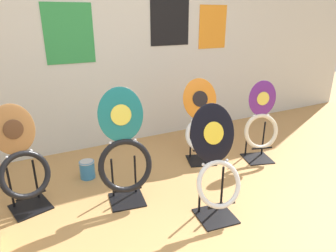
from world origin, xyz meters
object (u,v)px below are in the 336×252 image
Objects in this scene: toilet_seat_display_woodgrain at (23,165)px; toilet_seat_display_purple_note at (261,125)px; toilet_seat_display_jazz_black at (216,166)px; paint_can at (87,169)px; toilet_seat_display_orange_sun at (201,124)px; toilet_seat_display_teal_sax at (124,154)px.

toilet_seat_display_woodgrain is 0.99× the size of toilet_seat_display_purple_note.
toilet_seat_display_jazz_black is 1.14m from toilet_seat_display_purple_note.
toilet_seat_display_purple_note is at bearing -14.61° from paint_can.
toilet_seat_display_woodgrain is (-1.28, 0.76, -0.05)m from toilet_seat_display_jazz_black.
toilet_seat_display_teal_sax is (-0.97, -0.36, 0.02)m from toilet_seat_display_orange_sun.
toilet_seat_display_orange_sun is 1.01× the size of toilet_seat_display_woodgrain.
toilet_seat_display_purple_note is at bearing -4.90° from toilet_seat_display_woodgrain.
toilet_seat_display_jazz_black is 1.31m from paint_can.
toilet_seat_display_orange_sun is 0.63m from toilet_seat_display_purple_note.
paint_can is at bearing 111.19° from toilet_seat_display_teal_sax.
toilet_seat_display_woodgrain is at bearing 149.11° from toilet_seat_display_jazz_black.
toilet_seat_display_jazz_black is at bearing -116.94° from toilet_seat_display_orange_sun.
toilet_seat_display_woodgrain is 2.27m from toilet_seat_display_purple_note.
toilet_seat_display_purple_note reaches higher than toilet_seat_display_woodgrain.
toilet_seat_display_teal_sax is 5.47× the size of paint_can.
toilet_seat_display_teal_sax is 0.66m from paint_can.
toilet_seat_display_purple_note is (2.27, -0.19, 0.02)m from toilet_seat_display_woodgrain.
toilet_seat_display_jazz_black reaches higher than toilet_seat_display_purple_note.
toilet_seat_display_teal_sax is at bearing -159.60° from toilet_seat_display_orange_sun.
toilet_seat_display_purple_note is (0.99, 0.57, -0.03)m from toilet_seat_display_jazz_black.
toilet_seat_display_purple_note is (0.56, -0.29, -0.01)m from toilet_seat_display_orange_sun.
toilet_seat_display_purple_note reaches higher than paint_can.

